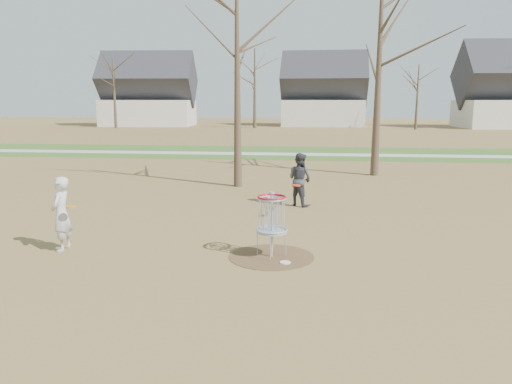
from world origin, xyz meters
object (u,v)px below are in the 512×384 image
player_throwing (300,179)px  disc_golf_basket (272,214)px  disc_grounded (285,262)px  player_standing (61,214)px

player_throwing → disc_golf_basket: bearing=122.8°
disc_grounded → disc_golf_basket: size_ratio=0.16×
disc_grounded → disc_golf_basket: (-0.31, 0.40, 0.89)m
disc_grounded → disc_golf_basket: disc_golf_basket is taller
player_throwing → disc_grounded: bearing=126.2°
player_throwing → disc_golf_basket: (-0.43, -5.27, 0.09)m
player_standing → player_throwing: 7.31m
player_throwing → disc_grounded: (-0.12, -5.67, -0.80)m
disc_grounded → disc_golf_basket: bearing=128.0°
player_standing → player_throwing: size_ratio=0.99×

